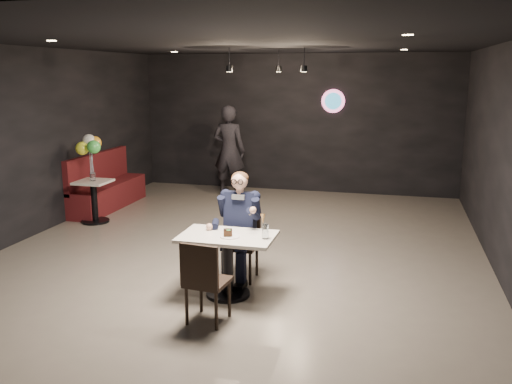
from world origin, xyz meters
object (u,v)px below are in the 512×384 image
(main_table, at_px, (228,265))
(sundae_glass, at_px, (265,231))
(seated_man, at_px, (240,225))
(side_table, at_px, (94,203))
(passerby, at_px, (229,151))
(balloon_vase, at_px, (93,177))
(booth_bench, at_px, (107,181))
(chair_near, at_px, (208,280))
(chair_far, at_px, (241,244))

(main_table, bearing_deg, sundae_glass, -2.71)
(seated_man, height_order, side_table, seated_man)
(sundae_glass, height_order, passerby, passerby)
(balloon_vase, bearing_deg, side_table, 0.00)
(booth_bench, bearing_deg, side_table, -73.30)
(main_table, relative_size, booth_bench, 0.51)
(chair_near, height_order, passerby, passerby)
(main_table, relative_size, side_table, 1.59)
(seated_man, relative_size, balloon_vase, 10.01)
(main_table, xyz_separation_m, balloon_vase, (-3.24, 2.50, 0.45))
(passerby, bearing_deg, sundae_glass, 115.59)
(chair_far, bearing_deg, passerby, 108.85)
(main_table, distance_m, seated_man, 0.65)
(chair_near, xyz_separation_m, booth_bench, (-3.54, 4.19, 0.08))
(chair_far, height_order, booth_bench, booth_bench)
(sundae_glass, bearing_deg, passerby, 111.41)
(passerby, bearing_deg, chair_near, 109.25)
(chair_near, bearing_deg, sundae_glass, 61.77)
(booth_bench, xyz_separation_m, passerby, (1.96, 1.70, 0.43))
(main_table, height_order, booth_bench, booth_bench)
(main_table, bearing_deg, balloon_vase, 142.40)
(chair_near, relative_size, passerby, 0.48)
(balloon_vase, bearing_deg, booth_bench, 106.70)
(chair_near, bearing_deg, balloon_vase, 141.50)
(side_table, relative_size, passerby, 0.36)
(chair_far, bearing_deg, booth_bench, 140.25)
(main_table, relative_size, passerby, 0.57)
(sundae_glass, relative_size, booth_bench, 0.08)
(chair_near, height_order, side_table, chair_near)
(booth_bench, bearing_deg, sundae_glass, -41.32)
(main_table, xyz_separation_m, side_table, (-3.24, 2.50, -0.03))
(seated_man, relative_size, sundae_glass, 8.58)
(sundae_glass, bearing_deg, chair_far, 128.81)
(sundae_glass, bearing_deg, main_table, 177.29)
(sundae_glass, relative_size, passerby, 0.09)
(sundae_glass, distance_m, passerby, 5.61)
(seated_man, distance_m, side_table, 3.80)
(main_table, height_order, passerby, passerby)
(booth_bench, height_order, passerby, passerby)
(main_table, distance_m, booth_bench, 4.98)
(sundae_glass, bearing_deg, booth_bench, 138.68)
(booth_bench, xyz_separation_m, side_table, (0.30, -1.00, -0.19))
(balloon_vase, bearing_deg, chair_far, -30.98)
(booth_bench, xyz_separation_m, balloon_vase, (0.30, -1.00, 0.28))
(chair_near, bearing_deg, seated_man, 96.06)
(chair_far, xyz_separation_m, sundae_glass, (0.46, -0.57, 0.37))
(side_table, bearing_deg, booth_bench, 106.70)
(booth_bench, distance_m, balloon_vase, 1.08)
(sundae_glass, distance_m, balloon_vase, 4.48)
(booth_bench, bearing_deg, balloon_vase, -73.30)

